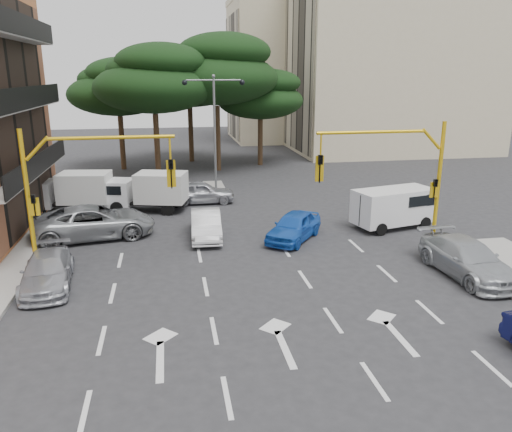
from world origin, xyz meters
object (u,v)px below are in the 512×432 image
Objects in this scene: car_silver_wagon at (47,271)px; box_truck_b at (148,192)px; signal_mast_left at (75,183)px; van_white at (393,208)px; car_white_hatch at (206,225)px; signal_mast_right at (402,171)px; box_truck_a at (71,192)px; car_blue_compact at (294,226)px; car_silver_cross_b at (201,192)px; street_lamp_center at (214,113)px; car_silver_cross_a at (94,222)px; car_silver_parked at (467,259)px.

box_truck_b is (3.50, 10.62, 0.54)m from car_silver_wagon.
signal_mast_left is 1.37× the size of car_silver_wagon.
car_white_hatch is at bearing -103.52° from van_white.
box_truck_a is at bearing 146.72° from signal_mast_right.
car_blue_compact is 9.03m from car_silver_cross_b.
car_silver_cross_b is 11.99m from van_white.
box_truck_a is at bearing -158.01° from street_lamp_center.
car_blue_compact is 0.69× the size of car_silver_cross_a.
car_white_hatch is at bearing 31.38° from car_silver_wagon.
signal_mast_right is 5.19m from van_white.
signal_mast_left is at bearing -178.47° from box_truck_b.
box_truck_a is at bearing -175.36° from car_blue_compact.
car_silver_cross_a reaches higher than car_silver_cross_b.
car_silver_cross_b is at bearing 54.79° from car_silver_wagon.
box_truck_a is at bearing 142.52° from car_white_hatch.
box_truck_a is at bearing -123.55° from van_white.
signal_mast_left is 1.47× the size of car_blue_compact.
signal_mast_right reaches higher than car_silver_parked.
signal_mast_left is at bearing 31.54° from car_silver_wagon.
car_silver_wagon is at bearing 160.35° from car_silver_cross_a.
box_truck_b is (4.50, -0.66, -0.01)m from box_truck_a.
car_white_hatch is at bearing -110.24° from car_silver_cross_a.
car_silver_cross_a is at bearing -155.09° from car_blue_compact.
car_silver_wagon is at bearing 150.62° from car_silver_cross_b.
car_blue_compact is at bearing 13.91° from car_silver_wagon.
car_blue_compact is at bearing 132.53° from car_silver_parked.
car_silver_cross_b is at bearing 90.81° from car_white_hatch.
signal_mast_right reaches higher than van_white.
car_silver_wagon is at bearing -167.02° from box_truck_a.
signal_mast_left is at bearing -88.87° from van_white.
street_lamp_center is 13.82m from van_white.
signal_mast_left is 10.51m from car_blue_compact.
signal_mast_right reaches higher than car_silver_cross_a.
car_white_hatch is at bearing -137.22° from box_truck_b.
car_silver_parked is (16.59, -1.83, 0.09)m from car_silver_wagon.
car_silver_cross_a is 15.52m from van_white.
signal_mast_left is 1.45× the size of car_white_hatch.
box_truck_a is at bearing 140.03° from car_silver_parked.
car_white_hatch is 0.86× the size of box_truck_a.
car_silver_cross_b is (6.76, 11.92, 0.08)m from car_silver_wagon.
signal_mast_left is 15.65m from street_lamp_center.
box_truck_a reaches higher than car_silver_parked.
signal_mast_left is at bearing 180.00° from signal_mast_right.
signal_mast_right reaches higher than car_silver_wagon.
car_white_hatch is 0.87× the size of box_truck_b.
van_white is (8.50, -9.99, -4.36)m from street_lamp_center.
car_silver_cross_a is 1.40× the size of car_silver_cross_b.
car_blue_compact is 8.11m from car_silver_parked.
car_silver_cross_b is at bearing 63.19° from signal_mast_left.
van_white is (9.98, 0.01, 0.39)m from car_white_hatch.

